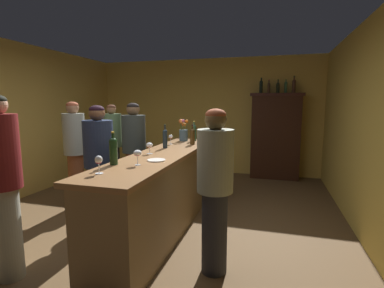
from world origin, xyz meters
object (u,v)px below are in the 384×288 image
object	(u,v)px
display_bottle_right	(294,85)
patron_in_grey	(134,148)
wine_bottle_rose	(192,136)
bar_counter	(165,190)
wine_bottle_riesling	(194,132)
patron_redhead	(3,180)
display_cabinet	(275,135)
patron_near_entrance	(99,162)
display_bottle_midright	(286,87)
wine_glass_mid	(150,146)
wine_bottle_pinot	(113,150)
flower_arrangement	(183,132)
patron_in_navy	(113,144)
wine_glass_spare	(99,161)
bartender	(215,185)
wine_glass_front	(137,154)
cheese_plate	(156,160)
display_bottle_left	(261,86)
display_bottle_center	(278,87)
patron_tall	(75,150)
wine_glass_rear	(171,137)
display_bottle_midleft	(269,87)
wine_bottle_malbec	(165,138)

from	to	relation	value
display_bottle_right	patron_in_grey	size ratio (longest dim) A/B	0.21
wine_bottle_rose	display_bottle_right	xyz separation A→B (m)	(1.53, 2.26, 0.84)
wine_bottle_rose	bar_counter	bearing A→B (deg)	-101.75
wine_bottle_riesling	patron_redhead	size ratio (longest dim) A/B	0.19
display_cabinet	patron_near_entrance	world-z (taller)	display_cabinet
display_bottle_midright	wine_glass_mid	bearing A→B (deg)	-117.68
wine_bottle_rose	wine_bottle_pinot	size ratio (longest dim) A/B	0.89
flower_arrangement	patron_in_navy	size ratio (longest dim) A/B	0.22
wine_glass_spare	patron_in_grey	size ratio (longest dim) A/B	0.10
wine_bottle_rose	bartender	bearing A→B (deg)	-67.03
wine_glass_front	cheese_plate	world-z (taller)	wine_glass_front
patron_in_navy	wine_bottle_rose	bearing A→B (deg)	41.42
wine_glass_spare	wine_bottle_pinot	bearing A→B (deg)	101.61
patron_near_entrance	display_cabinet	bearing A→B (deg)	42.24
wine_bottle_riesling	display_bottle_midright	size ratio (longest dim) A/B	1.12
wine_glass_mid	patron_in_grey	distance (m)	1.26
bar_counter	display_bottle_left	distance (m)	3.51
display_bottle_left	display_bottle_center	world-z (taller)	display_bottle_left
patron_tall	bartender	xyz separation A→B (m)	(2.39, -1.11, -0.04)
wine_bottle_rose	wine_glass_rear	size ratio (longest dim) A/B	2.08
display_bottle_midright	display_bottle_right	bearing A→B (deg)	-0.00
wine_glass_rear	wine_glass_spare	world-z (taller)	wine_glass_spare
display_bottle_right	wine_bottle_rose	bearing A→B (deg)	-124.09
patron_near_entrance	flower_arrangement	bearing A→B (deg)	48.16
wine_bottle_rose	flower_arrangement	distance (m)	0.46
bar_counter	cheese_plate	distance (m)	0.74
flower_arrangement	wine_bottle_riesling	bearing A→B (deg)	15.80
display_bottle_midleft	wine_bottle_riesling	bearing A→B (deg)	-121.52
wine_glass_front	display_bottle_right	xyz separation A→B (m)	(1.67, 3.80, 0.86)
patron_tall	patron_in_navy	bearing A→B (deg)	109.07
bar_counter	display_bottle_left	xyz separation A→B (m)	(1.03, 3.02, 1.47)
patron_redhead	patron_tall	bearing A→B (deg)	36.07
wine_bottle_pinot	patron_tall	world-z (taller)	patron_tall
wine_glass_spare	patron_in_navy	distance (m)	2.78
wine_bottle_rose	display_bottle_midright	xyz separation A→B (m)	(1.38, 2.26, 0.82)
wine_bottle_rose	wine_bottle_pinot	distance (m)	1.63
wine_bottle_malbec	patron_in_grey	bearing A→B (deg)	145.05
display_cabinet	patron_redhead	bearing A→B (deg)	-118.00
display_bottle_left	patron_in_navy	xyz separation A→B (m)	(-2.52, -1.79, -1.10)
cheese_plate	display_bottle_right	size ratio (longest dim) A/B	0.58
display_cabinet	display_bottle_center	distance (m)	1.00
wine_glass_front	wine_bottle_pinot	bearing A→B (deg)	-168.62
bar_counter	display_bottle_midleft	size ratio (longest dim) A/B	10.96
wine_glass_spare	display_bottle_right	distance (m)	4.68
wine_bottle_rose	display_bottle_left	world-z (taller)	display_bottle_left
wine_glass_mid	patron_in_navy	bearing A→B (deg)	134.53
patron_in_grey	display_bottle_midright	bearing A→B (deg)	70.77
bar_counter	wine_glass_front	bearing A→B (deg)	-88.42
wine_glass_mid	cheese_plate	distance (m)	0.46
bar_counter	wine_bottle_rose	size ratio (longest dim) A/B	10.33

